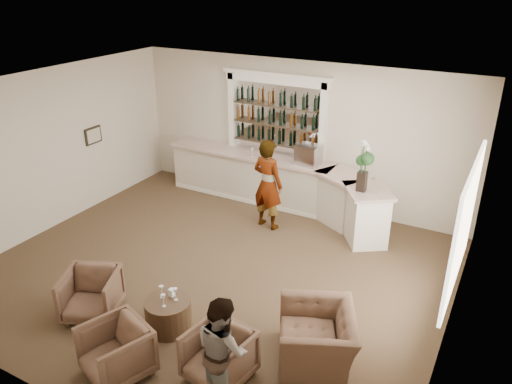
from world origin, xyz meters
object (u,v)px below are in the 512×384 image
bar_counter (280,184)px  guest (222,350)px  sommelier (268,184)px  armchair_far (317,338)px  armchair_left (91,294)px  cocktail_table (168,314)px  flower_vase (364,163)px  espresso_machine (309,155)px  armchair_center (116,351)px  armchair_right (219,356)px

bar_counter → guest: (1.86, -5.42, 0.19)m
sommelier → armchair_far: (2.46, -3.25, -0.59)m
armchair_left → guest: bearing=-33.4°
cocktail_table → flower_vase: (1.69, 3.95, 1.47)m
espresso_machine → cocktail_table: bearing=-86.0°
cocktail_table → armchair_left: 1.31m
armchair_left → armchair_center: size_ratio=1.00×
guest → cocktail_table: bearing=3.6°
armchair_left → armchair_far: (3.51, 0.76, 0.00)m
guest → espresso_machine: espresso_machine is taller
sommelier → guest: bearing=121.0°
sommelier → armchair_right: size_ratio=2.39×
bar_counter → flower_vase: size_ratio=5.58×
armchair_center → espresso_machine: bearing=108.1°
bar_counter → flower_vase: 2.50m
armchair_center → flower_vase: (1.71, 5.04, 1.34)m
bar_counter → cocktail_table: size_ratio=8.08×
armchair_far → flower_vase: 3.78m
armchair_left → armchair_center: bearing=-56.6°
armchair_far → espresso_machine: 4.87m
cocktail_table → espresso_machine: (0.23, 4.78, 1.11)m
sommelier → espresso_machine: (0.44, 1.08, 0.39)m
sommelier → armchair_center: (0.19, -4.79, -0.59)m
armchair_center → flower_vase: 5.49m
armchair_left → flower_vase: flower_vase is taller
guest → flower_vase: (0.24, 4.69, 0.96)m
guest → sommelier: bearing=-38.8°
armchair_left → espresso_machine: bearing=49.2°
cocktail_table → sommelier: 3.77m
cocktail_table → armchair_right: bearing=-21.8°
bar_counter → armchair_left: bearing=-99.7°
armchair_far → armchair_center: bearing=-81.0°
armchair_center → espresso_machine: size_ratio=1.68×
guest → armchair_right: (-0.22, 0.25, -0.39)m
bar_counter → guest: bearing=-71.0°
cocktail_table → armchair_right: (1.23, -0.49, 0.12)m
bar_counter → sommelier: 1.08m
cocktail_table → armchair_right: size_ratio=0.87×
cocktail_table → guest: 1.71m
bar_counter → espresso_machine: size_ratio=11.44×
armchair_center → espresso_machine: 5.96m
armchair_right → cocktail_table: bearing=166.7°
cocktail_table → guest: guest is taller
armchair_left → espresso_machine: espresso_machine is taller
armchair_left → flower_vase: 5.35m
bar_counter → cocktail_table: bar_counter is taller
guest → armchair_right: guest is taller
armchair_left → armchair_far: size_ratio=0.71×
bar_counter → armchair_left: size_ratio=6.81×
bar_counter → cocktail_table: 4.71m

